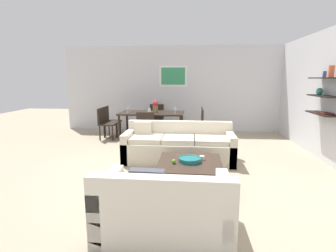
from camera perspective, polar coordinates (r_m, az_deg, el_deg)
The scene contains 22 objects.
ground_plane at distance 5.24m, azimuth 1.89°, elevation -8.54°, with size 18.00×18.00×0.00m, color tan.
back_wall_unit at distance 8.48m, azimuth 5.51°, elevation 8.04°, with size 8.40×0.09×2.70m.
right_wall_shelf_unit at distance 6.18m, azimuth 31.82°, elevation 5.62°, with size 0.34×8.20×2.70m.
sofa_beige at distance 5.47m, azimuth 2.27°, elevation -4.51°, with size 2.24×0.90×0.78m.
loveseat_white at distance 3.02m, azimuth -0.77°, elevation -17.36°, with size 1.45×0.90×0.78m.
coffee_table at distance 4.29m, azimuth 4.75°, elevation -10.23°, with size 1.01×1.06×0.38m.
decorative_bowl at distance 4.22m, azimuth 4.78°, elevation -7.28°, with size 0.36×0.36×0.07m.
candle_jar at distance 4.35m, azimuth 7.41°, elevation -6.87°, with size 0.09×0.09×0.07m, color silver.
apple_on_coffee_table at distance 4.13m, azimuth 1.28°, elevation -7.72°, with size 0.07×0.07×0.07m, color #669E2D.
dining_table at distance 7.39m, azimuth -3.54°, elevation 2.48°, with size 1.78×0.97×0.75m.
dining_chair_left_far at distance 7.93m, azimuth -12.57°, elevation 1.50°, with size 0.44×0.44×0.88m.
dining_chair_head at distance 8.29m, azimuth -2.55°, elevation 2.11°, with size 0.44×0.44×0.88m.
dining_chair_right_near at distance 7.11m, azimuth 6.58°, elevation 0.67°, with size 0.44×0.44×0.88m.
dining_chair_left_near at distance 7.53m, azimuth -13.60°, elevation 0.98°, with size 0.44×0.44×0.88m.
dining_chair_foot at distance 6.55m, azimuth -4.76°, elevation -0.13°, with size 0.44×0.44×0.88m.
dining_chair_right_far at distance 7.54m, azimuth 6.53°, elevation 1.23°, with size 0.44×0.44×0.88m.
wine_glass_left_far at distance 7.62m, azimuth -8.37°, elevation 4.02°, with size 0.06×0.06×0.17m.
wine_glass_foot at distance 6.95m, azimuth -4.11°, elevation 3.47°, with size 0.08×0.08×0.16m.
wine_glass_right_near at distance 7.17m, azimuth 1.57°, elevation 3.72°, with size 0.07×0.07×0.17m.
wine_glass_head at distance 7.79m, azimuth -3.06°, elevation 4.32°, with size 0.07×0.07×0.18m.
wine_glass_left_near at distance 7.39m, azimuth -8.82°, elevation 3.74°, with size 0.06×0.06×0.15m.
centerpiece_vase at distance 7.36m, azimuth -2.78°, elevation 4.35°, with size 0.16×0.16×0.33m.
Camera 1 is at (0.32, -4.94, 1.70)m, focal length 27.98 mm.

